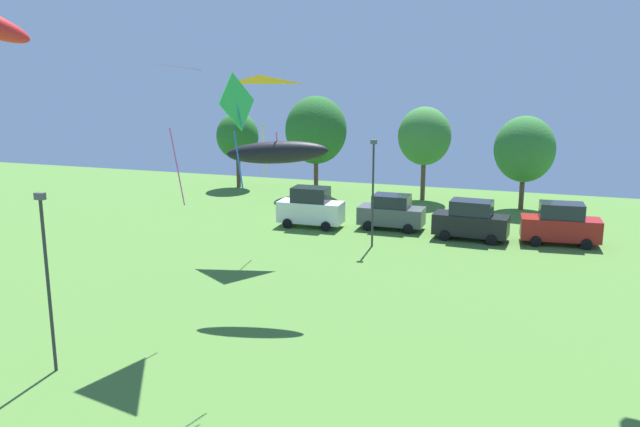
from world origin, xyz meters
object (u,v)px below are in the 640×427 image
Objects in this scene: kite_flying_7 at (259,97)px; parked_car_leftmost at (311,208)px; treeline_tree_2 at (424,136)px; light_post_1 at (373,187)px; treeline_tree_0 at (238,136)px; parked_car_second_from_left at (391,212)px; kite_flying_8 at (146,95)px; parked_car_third_from_left at (471,220)px; treeline_tree_3 at (525,149)px; kite_flying_6 at (277,152)px; parked_car_rightmost_in_row at (561,224)px; kite_flying_4 at (237,106)px; light_post_0 at (47,273)px; treeline_tree_1 at (316,130)px.

kite_flying_7 reaches higher than parked_car_leftmost.
light_post_1 is at bearing -91.86° from treeline_tree_2.
treeline_tree_2 is (16.11, -0.34, 0.58)m from treeline_tree_0.
kite_flying_7 is at bearing -61.50° from treeline_tree_0.
kite_flying_8 is at bearing -105.09° from parked_car_second_from_left.
kite_flying_7 is 19.70m from treeline_tree_2.
parked_car_third_from_left is 10.82m from treeline_tree_3.
kite_flying_6 is 0.99× the size of kite_flying_8.
light_post_1 is 0.99× the size of treeline_tree_0.
parked_car_rightmost_in_row is at bearing 49.95° from kite_flying_8.
parked_car_third_from_left is at bearing 33.36° from kite_flying_7.
kite_flying_6 is 8.01m from kite_flying_7.
kite_flying_6 is (-1.21, 6.55, -2.43)m from kite_flying_4.
light_post_0 is 35.69m from treeline_tree_0.
parked_car_leftmost is at bearing 145.59° from light_post_1.
kite_flying_7 is 0.61× the size of treeline_tree_1.
treeline_tree_3 is (13.07, 9.91, 3.18)m from parked_car_leftmost.
parked_car_second_from_left is 10.86m from treeline_tree_2.
kite_flying_4 is at bearing -76.17° from treeline_tree_1.
parked_car_leftmost is at bearing -142.84° from treeline_tree_3.
parked_car_third_from_left is (10.43, -0.06, -0.08)m from parked_car_leftmost.
treeline_tree_2 is at bearing 128.98° from parked_car_rightmost_in_row.
treeline_tree_1 reaches higher than light_post_0.
kite_flying_4 is 32.07m from treeline_tree_1.
parked_car_rightmost_in_row reaches higher than parked_car_third_from_left.
treeline_tree_3 is at bearing 74.33° from kite_flying_4.
kite_flying_4 is 0.53× the size of treeline_tree_2.
treeline_tree_0 is at bearing 154.96° from parked_car_third_from_left.
kite_flying_7 reaches higher than kite_flying_6.
parked_car_second_from_left is at bearing -33.54° from treeline_tree_0.
parked_car_third_from_left is 0.67× the size of treeline_tree_3.
treeline_tree_2 is (5.95, 18.39, -3.84)m from kite_flying_7.
treeline_tree_1 reaches higher than parked_car_leftmost.
parked_car_second_from_left is (1.90, 15.07, -5.77)m from kite_flying_6.
kite_flying_4 reaches higher than kite_flying_7.
treeline_tree_0 is at bearing 147.14° from parked_car_second_from_left.
kite_flying_7 is 11.27m from kite_flying_8.
light_post_1 is at bearing 88.23° from kite_flying_4.
kite_flying_4 reaches higher than treeline_tree_2.
kite_flying_7 is 12.63m from parked_car_second_from_left.
parked_car_leftmost is (-4.52, 20.57, -8.04)m from kite_flying_4.
parked_car_third_from_left is at bearing -37.53° from treeline_tree_1.
light_post_0 is 33.43m from treeline_tree_1.
parked_car_second_from_left is 0.91× the size of parked_car_rightmost_in_row.
light_post_0 reaches higher than light_post_1.
kite_flying_8 is 0.73× the size of light_post_1.
kite_flying_6 reaches higher than light_post_0.
treeline_tree_2 reaches higher than parked_car_second_from_left.
kite_flying_4 reaches higher than treeline_tree_3.
parked_car_leftmost is (-3.31, 14.02, -5.61)m from kite_flying_6.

